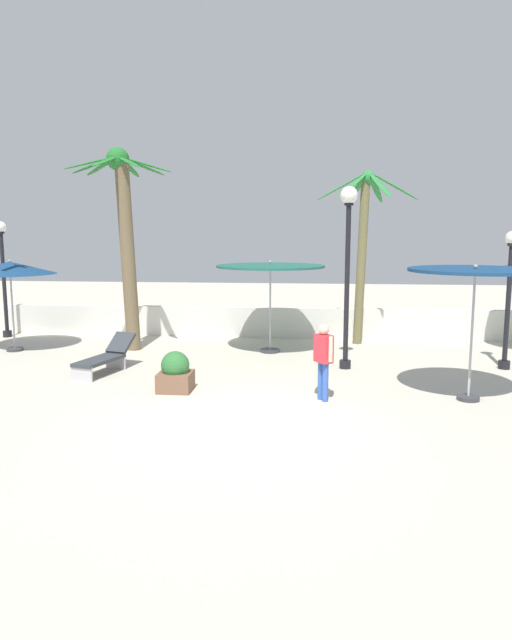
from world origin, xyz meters
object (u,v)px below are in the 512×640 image
Objects in this scene: lamp_post_3 at (509,291)px; lounge_chair_1 at (105,356)px; lamp_post_2 at (3,268)px; patio_umbrella_0 at (475,276)px; planter at (175,373)px; patio_umbrella_4 at (270,270)px; lamp_post_0 at (348,250)px; palm_tree_0 at (125,226)px; guest_1 at (323,355)px; patio_umbrella_5 at (10,269)px; palm_tree_1 at (363,235)px.

lamp_post_3 is 1.71× the size of lounge_chair_1.
lamp_post_2 is at bearing 138.32° from lounge_chair_1.
lamp_post_3 is (1.57, 2.84, -0.56)m from patio_umbrella_0.
lamp_post_3 is at bearing 19.94° from planter.
patio_umbrella_4 is 0.68× the size of lamp_post_0.
planter is at bearing -60.29° from palm_tree_0.
guest_1 is at bearing -144.81° from lamp_post_3.
patio_umbrella_0 is 6.34m from planter.
patio_umbrella_5 is at bearing 146.57° from planter.
lamp_post_3 is at bearing -3.89° from patio_umbrella_5.
palm_tree_1 is 4.58m from lamp_post_3.
patio_umbrella_4 is at bearing 106.97° from guest_1.
patio_umbrella_5 is 1.31× the size of lounge_chair_1.
planter is at bearing -146.77° from lamp_post_0.
palm_tree_1 is 5.97× the size of planter.
guest_1 is at bearing -73.03° from patio_umbrella_4.
patio_umbrella_0 is 0.48× the size of palm_tree_0.
palm_tree_0 is 2.86× the size of lounge_chair_1.
patio_umbrella_0 is 3.18× the size of planter.
lamp_post_2 is at bearing 160.96° from palm_tree_0.
palm_tree_1 is at bearing 13.02° from palm_tree_0.
patio_umbrella_0 reaches higher than patio_umbrella_5.
palm_tree_0 is (-8.35, 4.24, 1.01)m from patio_umbrella_0.
patio_umbrella_4 is 1.92× the size of guest_1.
guest_1 is at bearing -39.88° from palm_tree_0.
patio_umbrella_4 is 4.97m from guest_1.
lamp_post_3 is at bearing 35.19° from guest_1.
patio_umbrella_5 is 3.02× the size of planter.
palm_tree_0 is at bearing -179.72° from patio_umbrella_4.
patio_umbrella_0 reaches higher than planter.
palm_tree_1 is (2.62, 1.52, 0.96)m from patio_umbrella_4.
patio_umbrella_0 is 8.42m from lounge_chair_1.
patio_umbrella_5 is at bearing 176.11° from lamp_post_3.
patio_umbrella_5 is 10.06m from palm_tree_1.
patio_umbrella_4 is at bearing 4.25° from patio_umbrella_5.
lamp_post_0 is (6.04, -1.74, -0.59)m from palm_tree_0.
palm_tree_0 is at bearing 119.71° from planter.
palm_tree_0 reaches higher than guest_1.
patio_umbrella_0 is 0.91× the size of patio_umbrella_4.
lounge_chair_1 is at bearing 169.38° from patio_umbrella_0.
lounge_chair_1 is 1.27× the size of guest_1.
palm_tree_1 is 1.51× the size of lamp_post_3.
lounge_chair_1 is at bearing 145.36° from planter.
palm_tree_0 is 1.11× the size of palm_tree_1.
guest_1 is (1.40, -4.57, -1.36)m from patio_umbrella_4.
palm_tree_1 is 8.17m from lounge_chair_1.
palm_tree_1 is (-1.68, 5.78, 0.77)m from patio_umbrella_0.
patio_umbrella_4 is 0.81× the size of lamp_post_2.
palm_tree_0 is (3.13, 0.51, 1.17)m from patio_umbrella_5.
patio_umbrella_5 is 4.54m from lounge_chair_1.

